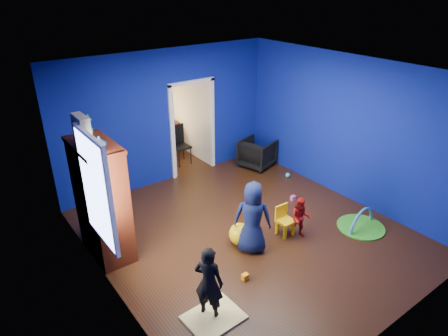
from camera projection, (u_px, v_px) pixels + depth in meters
floor at (248, 233)px, 7.20m from camera, size 5.00×5.50×0.01m
ceiling at (253, 72)px, 5.94m from camera, size 5.00×5.50×0.01m
wall_back at (168, 118)px, 8.56m from camera, size 5.00×0.02×2.90m
wall_front at (404, 240)px, 4.59m from camera, size 5.00×0.02×2.90m
wall_left at (105, 208)px, 5.23m from camera, size 0.02×5.50×2.90m
wall_right at (347, 129)px, 7.92m from camera, size 0.02×5.50×2.90m
alcove at (172, 112)px, 9.60m from camera, size 1.00×1.75×2.50m
armchair at (257, 153)px, 9.62m from camera, size 0.92×0.91×0.68m
child_black at (209, 282)px, 5.25m from camera, size 0.44×0.48×1.10m
child_navy at (253, 218)px, 6.51m from camera, size 0.73×0.72×1.27m
toddler_red at (300, 218)px, 6.96m from camera, size 0.47×0.46×0.77m
vase at (99, 143)px, 5.64m from camera, size 0.23×0.23×0.20m
potted_plant at (86, 127)px, 5.98m from camera, size 0.27×0.27×0.38m
tv_armoire at (102, 200)px, 6.33m from camera, size 0.58×1.14×1.96m
crt_tv at (104, 197)px, 6.33m from camera, size 0.46×0.70×0.54m
yellow_blanket at (214, 317)px, 5.41m from camera, size 0.77×0.63×0.03m
hopper_ball at (240, 234)px, 6.85m from camera, size 0.39×0.39×0.39m
kid_chair at (286, 222)px, 7.08m from camera, size 0.29×0.29×0.50m
play_mat at (361, 227)px, 7.37m from camera, size 0.86×0.86×0.02m
toy_arch at (361, 226)px, 7.37m from camera, size 0.77×0.13×0.77m
window_left at (95, 190)px, 5.45m from camera, size 0.03×0.95×1.55m
curtain at (92, 191)px, 6.04m from camera, size 0.14×0.42×2.40m
doorway at (192, 129)px, 9.06m from camera, size 1.16×0.10×2.10m
study_desk at (162, 138)px, 10.44m from camera, size 0.88×0.44×0.75m
desk_monitor at (158, 116)px, 10.28m from camera, size 0.40×0.05×0.32m
desk_lamp at (150, 119)px, 10.09m from camera, size 0.14×0.14×0.14m
folding_chair at (181, 146)px, 9.71m from camera, size 0.40×0.40×0.92m
book_shelf at (155, 74)px, 9.81m from camera, size 0.88×0.24×0.04m
toy_0 at (288, 175)px, 9.20m from camera, size 0.11×0.11×0.11m
toy_1 at (245, 277)px, 6.09m from camera, size 0.10×0.08×0.10m
toy_2 at (257, 195)px, 8.36m from camera, size 0.11×0.11×0.11m
toy_3 at (293, 198)px, 8.25m from camera, size 0.10×0.08×0.10m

